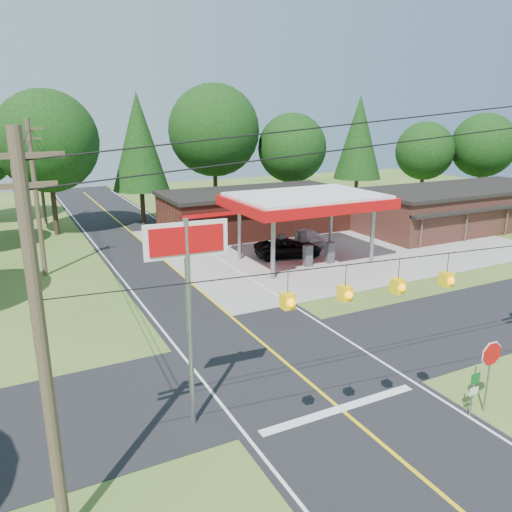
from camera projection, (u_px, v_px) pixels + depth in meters
name	position (u px, v px, depth m)	size (l,w,h in m)	color
ground	(289.00, 366.00, 20.99)	(120.00, 120.00, 0.00)	#3F6222
main_highway	(289.00, 366.00, 20.99)	(8.00, 120.00, 0.02)	black
cross_road	(289.00, 366.00, 20.98)	(70.00, 7.00, 0.02)	black
lane_center_yellow	(289.00, 366.00, 20.98)	(0.15, 110.00, 0.00)	yellow
gas_canopy	(306.00, 203.00, 34.90)	(10.60, 7.40, 4.88)	gray
convenience_store	(254.00, 211.00, 44.54)	(16.40, 7.55, 3.80)	#542218
strip_building	(461.00, 207.00, 46.40)	(20.40, 8.75, 3.80)	#3B1E18
utility_pole_near_left	(42.00, 347.00, 11.13)	(1.80, 0.30, 10.00)	#473828
utility_pole_far_left	(36.00, 197.00, 31.50)	(1.80, 0.30, 10.00)	#473828
utility_pole_north	(40.00, 175.00, 46.85)	(0.30, 0.30, 9.50)	#473828
overhead_beacons	(373.00, 265.00, 13.72)	(17.04, 2.04, 1.03)	black
treeline_backdrop	(146.00, 150.00, 39.88)	(70.27, 51.59, 13.30)	#332316
suv_car	(288.00, 248.00, 36.94)	(4.96, 4.96, 1.38)	black
sedan_car	(309.00, 237.00, 40.64)	(3.60, 3.60, 1.23)	silver
big_stop_sign	(188.00, 275.00, 15.62)	(2.66, 0.31, 7.15)	gray
octagonal_stop_sign	(491.00, 359.00, 17.24)	(0.94, 0.10, 2.72)	gray
route_sign_post	(474.00, 387.00, 17.18)	(0.40, 0.09, 1.94)	gray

